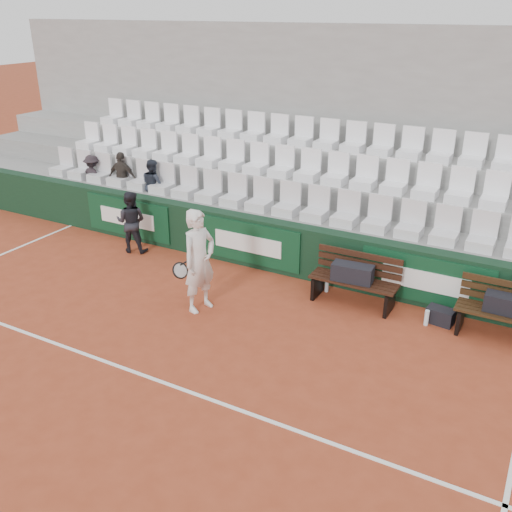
{
  "coord_description": "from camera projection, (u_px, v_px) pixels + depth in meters",
  "views": [
    {
      "loc": [
        4.83,
        -5.04,
        4.73
      ],
      "look_at": [
        0.75,
        2.4,
        1.0
      ],
      "focal_mm": 40.0,
      "sensor_mm": 36.0,
      "label": 1
    }
  ],
  "objects": [
    {
      "name": "spectator_a",
      "position": [
        91.0,
        158.0,
        13.17
      ],
      "size": [
        0.68,
        0.4,
        1.02
      ],
      "primitive_type": "imported",
      "rotation": [
        0.0,
        0.0,
        3.18
      ],
      "color": "black",
      "rests_on": "grandstand_tier_front"
    },
    {
      "name": "grandstand_tier_front",
      "position": [
        276.0,
        233.0,
        11.58
      ],
      "size": [
        18.0,
        0.95,
        1.0
      ],
      "primitive_type": "cube",
      "color": "gray",
      "rests_on": "ground"
    },
    {
      "name": "tennis_player",
      "position": [
        199.0,
        261.0,
        9.37
      ],
      "size": [
        0.78,
        0.73,
        1.77
      ],
      "color": "silver",
      "rests_on": "ground"
    },
    {
      "name": "seat_row_back",
      "position": [
        313.0,
        133.0,
        12.28
      ],
      "size": [
        11.9,
        0.44,
        0.63
      ],
      "primitive_type": "cube",
      "color": "white",
      "rests_on": "grandstand_tier_back"
    },
    {
      "name": "grandstand_rear_wall",
      "position": [
        327.0,
        127.0,
        12.93
      ],
      "size": [
        18.0,
        0.3,
        4.4
      ],
      "primitive_type": "cube",
      "color": "gray",
      "rests_on": "ground"
    },
    {
      "name": "spectator_b",
      "position": [
        121.0,
        159.0,
        12.73
      ],
      "size": [
        0.74,
        0.4,
        1.2
      ],
      "primitive_type": "imported",
      "rotation": [
        0.0,
        0.0,
        3.3
      ],
      "color": "#332D29",
      "rests_on": "grandstand_tier_front"
    },
    {
      "name": "back_barrier",
      "position": [
        264.0,
        244.0,
        11.04
      ],
      "size": [
        18.0,
        0.34,
        1.0
      ],
      "color": "black",
      "rests_on": "ground"
    },
    {
      "name": "sports_bag_left",
      "position": [
        352.0,
        273.0,
        9.62
      ],
      "size": [
        0.71,
        0.35,
        0.3
      ],
      "primitive_type": "cube",
      "rotation": [
        0.0,
        0.0,
        0.08
      ],
      "color": "black",
      "rests_on": "bench_left"
    },
    {
      "name": "court_baseline",
      "position": [
        128.0,
        370.0,
        8.07
      ],
      "size": [
        18.0,
        0.06,
        0.01
      ],
      "primitive_type": "cube",
      "color": "white",
      "rests_on": "ground"
    },
    {
      "name": "seat_row_mid",
      "position": [
        294.0,
        163.0,
        11.7
      ],
      "size": [
        11.9,
        0.44,
        0.63
      ],
      "primitive_type": "cube",
      "color": "white",
      "rests_on": "grandstand_tier_mid"
    },
    {
      "name": "water_bottle_near",
      "position": [
        327.0,
        285.0,
        10.24
      ],
      "size": [
        0.07,
        0.07,
        0.25
      ],
      "primitive_type": "cylinder",
      "color": "silver",
      "rests_on": "ground"
    },
    {
      "name": "sports_bag_right",
      "position": [
        505.0,
        304.0,
        8.62
      ],
      "size": [
        0.61,
        0.29,
        0.28
      ],
      "primitive_type": "cube",
      "rotation": [
        0.0,
        0.0,
        -0.02
      ],
      "color": "black",
      "rests_on": "bench_right"
    },
    {
      "name": "bench_left",
      "position": [
        353.0,
        292.0,
        9.79
      ],
      "size": [
        1.5,
        0.56,
        0.45
      ],
      "primitive_type": "cube",
      "color": "black",
      "rests_on": "ground"
    },
    {
      "name": "bench_right",
      "position": [
        505.0,
        326.0,
        8.73
      ],
      "size": [
        1.5,
        0.56,
        0.45
      ],
      "primitive_type": "cube",
      "color": "#34200F",
      "rests_on": "ground"
    },
    {
      "name": "sports_bag_ground",
      "position": [
        440.0,
        316.0,
        9.22
      ],
      "size": [
        0.46,
        0.32,
        0.26
      ],
      "primitive_type": "cube",
      "rotation": [
        0.0,
        0.0,
        -0.13
      ],
      "color": "black",
      "rests_on": "ground"
    },
    {
      "name": "water_bottle_far",
      "position": [
        427.0,
        318.0,
        9.16
      ],
      "size": [
        0.07,
        0.07,
        0.27
      ],
      "primitive_type": "cylinder",
      "color": "silver",
      "rests_on": "ground"
    },
    {
      "name": "seat_row_front",
      "position": [
        273.0,
        197.0,
        11.11
      ],
      "size": [
        11.9,
        0.44,
        0.63
      ],
      "primitive_type": "cube",
      "color": "silver",
      "rests_on": "grandstand_tier_front"
    },
    {
      "name": "grandstand_tier_back",
      "position": [
        314.0,
        188.0,
        12.93
      ],
      "size": [
        18.0,
        0.95,
        1.9
      ],
      "primitive_type": "cube",
      "color": "#969693",
      "rests_on": "ground"
    },
    {
      "name": "ball_kid",
      "position": [
        131.0,
        222.0,
        11.74
      ],
      "size": [
        0.76,
        0.67,
        1.3
      ],
      "primitive_type": "imported",
      "rotation": [
        0.0,
        0.0,
        3.47
      ],
      "color": "black",
      "rests_on": "ground"
    },
    {
      "name": "ground",
      "position": [
        128.0,
        370.0,
        8.07
      ],
      "size": [
        80.0,
        80.0,
        0.0
      ],
      "primitive_type": "plane",
      "color": "#9A3D22",
      "rests_on": "ground"
    },
    {
      "name": "grandstand_tier_mid",
      "position": [
        296.0,
        209.0,
        12.25
      ],
      "size": [
        18.0,
        0.95,
        1.45
      ],
      "primitive_type": "cube",
      "color": "gray",
      "rests_on": "ground"
    },
    {
      "name": "spectator_c",
      "position": [
        152.0,
        165.0,
        12.36
      ],
      "size": [
        0.68,
        0.62,
        1.14
      ],
      "primitive_type": "imported",
      "rotation": [
        0.0,
        0.0,
        2.71
      ],
      "color": "#212631",
      "rests_on": "grandstand_tier_front"
    }
  ]
}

